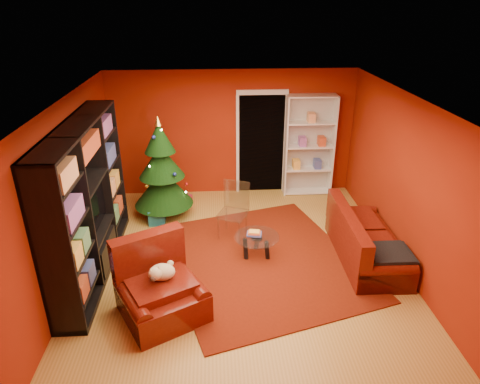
{
  "coord_description": "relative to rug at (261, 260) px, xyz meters",
  "views": [
    {
      "loc": [
        -0.4,
        -5.77,
        3.91
      ],
      "look_at": [
        0.0,
        0.4,
        1.05
      ],
      "focal_mm": 32.0,
      "sensor_mm": 36.0,
      "label": 1
    }
  ],
  "objects": [
    {
      "name": "christmas_tree",
      "position": [
        -1.7,
        1.7,
        0.95
      ],
      "size": [
        1.31,
        1.31,
        1.99
      ],
      "primitive_type": null,
      "rotation": [
        0.0,
        0.0,
        0.19
      ],
      "color": "black",
      "rests_on": "floor"
    },
    {
      "name": "floor",
      "position": [
        -0.32,
        -0.01,
        -0.03
      ],
      "size": [
        5.0,
        5.5,
        0.05
      ],
      "primitive_type": "cube",
      "color": "#A3792E",
      "rests_on": "ground"
    },
    {
      "name": "gift_box_red",
      "position": [
        -1.32,
        2.08,
        0.1
      ],
      "size": [
        0.27,
        0.27,
        0.21
      ],
      "primitive_type": "cube",
      "rotation": [
        0.0,
        0.0,
        -0.35
      ],
      "color": "maroon",
      "rests_on": "floor"
    },
    {
      "name": "acrylic_chair",
      "position": [
        -0.43,
        0.77,
        0.44
      ],
      "size": [
        0.63,
        0.65,
        0.91
      ],
      "primitive_type": null,
      "rotation": [
        0.0,
        0.0,
        -0.41
      ],
      "color": "#66605B",
      "rests_on": "rug"
    },
    {
      "name": "doorway",
      "position": [
        0.28,
        2.72,
        1.04
      ],
      "size": [
        1.06,
        0.6,
        2.16
      ],
      "primitive_type": null,
      "color": "black",
      "rests_on": "floor"
    },
    {
      "name": "wall_left",
      "position": [
        -2.84,
        -0.01,
        1.29
      ],
      "size": [
        0.05,
        5.5,
        2.6
      ],
      "primitive_type": "cube",
      "color": "maroon",
      "rests_on": "ground"
    },
    {
      "name": "wall_back",
      "position": [
        -0.32,
        2.77,
        1.29
      ],
      "size": [
        5.0,
        0.05,
        2.6
      ],
      "primitive_type": "cube",
      "color": "maroon",
      "rests_on": "ground"
    },
    {
      "name": "sofa",
      "position": [
        1.7,
        -0.03,
        0.41
      ],
      "size": [
        0.91,
        1.95,
        0.83
      ],
      "primitive_type": null,
      "rotation": [
        0.0,
        0.0,
        1.55
      ],
      "color": "#490E07",
      "rests_on": "rug"
    },
    {
      "name": "armchair",
      "position": [
        -1.45,
        -1.19,
        0.42
      ],
      "size": [
        1.48,
        1.48,
        0.85
      ],
      "primitive_type": null,
      "rotation": [
        0.0,
        0.0,
        0.49
      ],
      "color": "#490E07",
      "rests_on": "rug"
    },
    {
      "name": "media_unit",
      "position": [
        -2.59,
        -0.03,
        1.15
      ],
      "size": [
        0.46,
        3.01,
        2.31
      ],
      "primitive_type": null,
      "rotation": [
        0.0,
        0.0,
        -0.0
      ],
      "color": "black",
      "rests_on": "floor"
    },
    {
      "name": "coffee_table",
      "position": [
        -0.06,
        0.14,
        0.18
      ],
      "size": [
        0.84,
        0.84,
        0.46
      ],
      "primitive_type": null,
      "rotation": [
        0.0,
        0.0,
        -0.17
      ],
      "color": "gray",
      "rests_on": "rug"
    },
    {
      "name": "rug",
      "position": [
        0.0,
        0.0,
        0.0
      ],
      "size": [
        3.66,
        3.98,
        0.02
      ],
      "primitive_type": "cube",
      "rotation": [
        0.0,
        0.0,
        0.29
      ],
      "color": "#5F1808",
      "rests_on": "floor"
    },
    {
      "name": "gift_box_teal",
      "position": [
        -1.81,
        1.38,
        0.14
      ],
      "size": [
        0.3,
        0.3,
        0.3
      ],
      "primitive_type": "cube",
      "rotation": [
        0.0,
        0.0,
        0.02
      ],
      "color": "#136071",
      "rests_on": "floor"
    },
    {
      "name": "white_bookshelf",
      "position": [
        1.26,
        2.56,
        1.04
      ],
      "size": [
        1.01,
        0.37,
        2.17
      ],
      "primitive_type": null,
      "rotation": [
        0.0,
        0.0,
        -0.01
      ],
      "color": "white",
      "rests_on": "floor"
    },
    {
      "name": "ceiling",
      "position": [
        -0.32,
        -0.01,
        2.62
      ],
      "size": [
        5.0,
        5.5,
        0.05
      ],
      "primitive_type": "cube",
      "color": "silver",
      "rests_on": "wall_back"
    },
    {
      "name": "wall_right",
      "position": [
        2.21,
        -0.01,
        1.29
      ],
      "size": [
        0.05,
        5.5,
        2.6
      ],
      "primitive_type": "cube",
      "color": "maroon",
      "rests_on": "ground"
    },
    {
      "name": "dog",
      "position": [
        -1.43,
        -1.12,
        0.62
      ],
      "size": [
        0.49,
        0.45,
        0.28
      ],
      "primitive_type": null,
      "rotation": [
        0.0,
        0.0,
        0.49
      ],
      "color": "beige",
      "rests_on": "armchair"
    }
  ]
}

